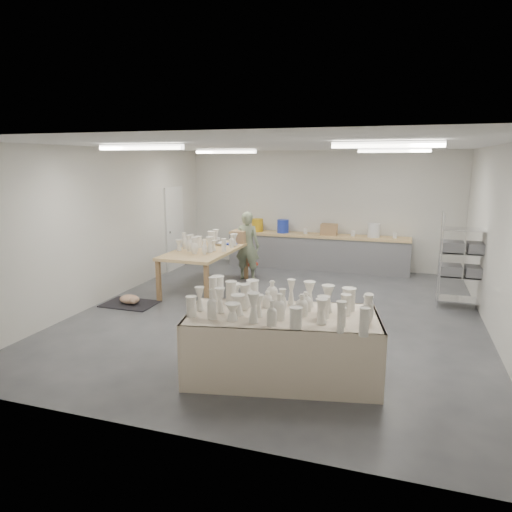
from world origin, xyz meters
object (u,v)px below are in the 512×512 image
(work_table, at_px, (209,248))
(potter, at_px, (247,246))
(red_stool, at_px, (251,265))
(drying_table, at_px, (281,342))

(work_table, height_order, potter, potter)
(potter, bearing_deg, red_stool, -89.07)
(drying_table, height_order, red_stool, drying_table)
(work_table, xyz_separation_m, red_stool, (0.55, 1.26, -0.60))
(drying_table, height_order, potter, potter)
(work_table, bearing_deg, potter, 61.80)
(drying_table, xyz_separation_m, potter, (-2.02, 4.55, 0.33))
(drying_table, xyz_separation_m, red_stool, (-2.02, 4.82, -0.18))
(drying_table, bearing_deg, potter, 102.75)
(drying_table, distance_m, work_table, 4.41)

